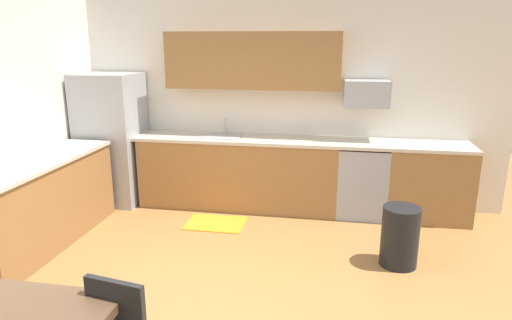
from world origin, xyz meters
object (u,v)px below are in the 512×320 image
Objects in this scene: refrigerator at (112,139)px; trash_bin at (400,236)px; oven_range at (362,180)px; microwave at (367,94)px.

refrigerator is 3.85m from trash_bin.
oven_range is 1.07m from microwave.
oven_range is 1.69× the size of microwave.
microwave is (3.30, 0.18, 0.65)m from refrigerator.
microwave is at bearing 102.32° from trash_bin.
trash_bin is at bearing -18.87° from refrigerator.
trash_bin is at bearing -76.78° from oven_range.
oven_range is at bearing -90.00° from microwave.
refrigerator reaches higher than oven_range.
microwave is at bearing 90.00° from oven_range.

